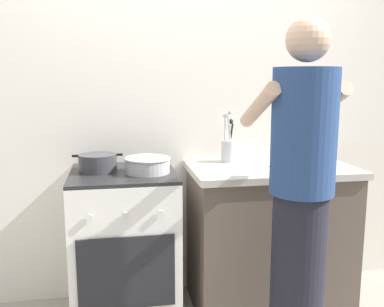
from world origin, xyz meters
The scene contains 8 objects.
back_wall centered at (0.20, 0.50, 1.25)m, with size 3.20×0.10×2.50m.
countertop centered at (0.55, 0.15, 0.45)m, with size 1.00×0.60×0.90m.
stove_range centered at (-0.35, 0.15, 0.45)m, with size 0.60×0.62×0.90m.
pot centered at (-0.49, 0.19, 0.95)m, with size 0.29×0.22×0.10m.
mixing_bowl centered at (-0.21, 0.10, 0.95)m, with size 0.27×0.27×0.09m.
utensil_crock centered at (0.33, 0.34, 0.99)m, with size 0.10×0.10×0.33m.
oil_bottle centered at (0.78, 0.10, 1.01)m, with size 0.06×0.06×0.26m.
person centered at (0.46, -0.47, 0.86)m, with size 0.41×0.50×1.70m.
Camera 1 is at (-0.39, -2.30, 1.43)m, focal length 40.19 mm.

